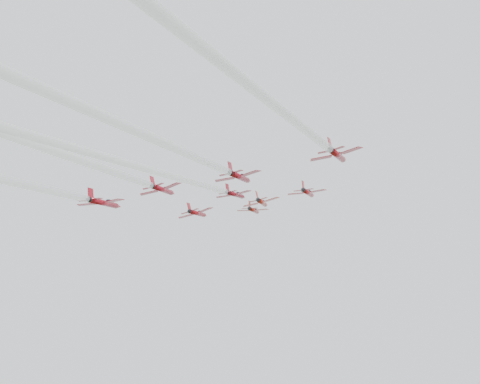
% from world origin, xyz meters
% --- Properties ---
extents(jet_lead, '(9.00, 11.75, 6.66)m').
position_xyz_m(jet_lead, '(-3.57, 26.07, 175.92)').
color(jet_lead, '#9C190E').
extents(jet_row2_left, '(9.82, 12.83, 7.27)m').
position_xyz_m(jet_row2_left, '(-15.84, 15.20, 170.39)').
color(jet_row2_left, '#A50F18').
extents(jet_row2_center, '(9.75, 12.74, 7.22)m').
position_xyz_m(jet_row2_center, '(1.49, 16.20, 170.90)').
color(jet_row2_center, '#B21D10').
extents(jet_row2_right, '(9.86, 12.88, 7.30)m').
position_xyz_m(jet_row2_right, '(13.83, 14.01, 169.79)').
color(jet_row2_right, '#A40F15').
extents(jet_center, '(8.63, 83.84, 43.37)m').
position_xyz_m(jet_center, '(-0.56, -37.06, 143.75)').
color(jet_center, maroon).
extents(jet_rear_left, '(8.91, 86.61, 44.81)m').
position_xyz_m(jet_rear_left, '(-10.04, -56.25, 134.00)').
color(jet_rear_left, '#A91020').
extents(jet_rear_right, '(9.59, 93.20, 48.21)m').
position_xyz_m(jet_rear_right, '(5.60, -57.59, 133.32)').
color(jet_rear_right, maroon).
extents(jet_rear_farright, '(10.00, 97.15, 50.26)m').
position_xyz_m(jet_rear_farright, '(25.27, -61.81, 131.17)').
color(jet_rear_farright, '#A81018').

